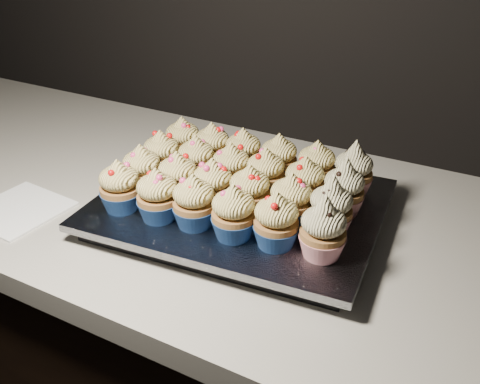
# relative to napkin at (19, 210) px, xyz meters

# --- Properties ---
(cabinet) EXTENTS (2.40, 0.60, 0.86)m
(cabinet) POSITION_rel_napkin_xyz_m (0.25, 0.19, -0.47)
(cabinet) COLOR black
(cabinet) RESTS_ON ground
(worktop) EXTENTS (2.44, 0.64, 0.04)m
(worktop) POSITION_rel_napkin_xyz_m (0.25, 0.19, -0.02)
(worktop) COLOR beige
(worktop) RESTS_ON cabinet
(napkin) EXTENTS (0.15, 0.15, 0.00)m
(napkin) POSITION_rel_napkin_xyz_m (0.00, 0.00, 0.00)
(napkin) COLOR white
(napkin) RESTS_ON worktop
(baking_tray) EXTENTS (0.43, 0.34, 0.02)m
(baking_tray) POSITION_rel_napkin_xyz_m (0.34, 0.15, 0.01)
(baking_tray) COLOR black
(baking_tray) RESTS_ON worktop
(foil_lining) EXTENTS (0.46, 0.38, 0.01)m
(foil_lining) POSITION_rel_napkin_xyz_m (0.34, 0.15, 0.03)
(foil_lining) COLOR silver
(foil_lining) RESTS_ON baking_tray
(cupcake_0) EXTENTS (0.06, 0.06, 0.08)m
(cupcake_0) POSITION_rel_napkin_xyz_m (0.19, 0.04, 0.07)
(cupcake_0) COLOR navy
(cupcake_0) RESTS_ON foil_lining
(cupcake_1) EXTENTS (0.06, 0.06, 0.08)m
(cupcake_1) POSITION_rel_napkin_xyz_m (0.25, 0.05, 0.07)
(cupcake_1) COLOR navy
(cupcake_1) RESTS_ON foil_lining
(cupcake_2) EXTENTS (0.06, 0.06, 0.08)m
(cupcake_2) POSITION_rel_napkin_xyz_m (0.31, 0.06, 0.07)
(cupcake_2) COLOR navy
(cupcake_2) RESTS_ON foil_lining
(cupcake_3) EXTENTS (0.06, 0.06, 0.08)m
(cupcake_3) POSITION_rel_napkin_xyz_m (0.37, 0.06, 0.07)
(cupcake_3) COLOR navy
(cupcake_3) RESTS_ON foil_lining
(cupcake_4) EXTENTS (0.06, 0.06, 0.08)m
(cupcake_4) POSITION_rel_napkin_xyz_m (0.44, 0.07, 0.07)
(cupcake_4) COLOR navy
(cupcake_4) RESTS_ON foil_lining
(cupcake_5) EXTENTS (0.06, 0.06, 0.10)m
(cupcake_5) POSITION_rel_napkin_xyz_m (0.50, 0.08, 0.07)
(cupcake_5) COLOR #B11829
(cupcake_5) RESTS_ON foil_lining
(cupcake_6) EXTENTS (0.06, 0.06, 0.08)m
(cupcake_6) POSITION_rel_napkin_xyz_m (0.18, 0.10, 0.07)
(cupcake_6) COLOR navy
(cupcake_6) RESTS_ON foil_lining
(cupcake_7) EXTENTS (0.06, 0.06, 0.08)m
(cupcake_7) POSITION_rel_napkin_xyz_m (0.25, 0.11, 0.07)
(cupcake_7) COLOR navy
(cupcake_7) RESTS_ON foil_lining
(cupcake_8) EXTENTS (0.06, 0.06, 0.08)m
(cupcake_8) POSITION_rel_napkin_xyz_m (0.31, 0.12, 0.07)
(cupcake_8) COLOR navy
(cupcake_8) RESTS_ON foil_lining
(cupcake_9) EXTENTS (0.06, 0.06, 0.08)m
(cupcake_9) POSITION_rel_napkin_xyz_m (0.37, 0.12, 0.07)
(cupcake_9) COLOR navy
(cupcake_9) RESTS_ON foil_lining
(cupcake_10) EXTENTS (0.06, 0.06, 0.08)m
(cupcake_10) POSITION_rel_napkin_xyz_m (0.43, 0.13, 0.07)
(cupcake_10) COLOR navy
(cupcake_10) RESTS_ON foil_lining
(cupcake_11) EXTENTS (0.06, 0.06, 0.10)m
(cupcake_11) POSITION_rel_napkin_xyz_m (0.49, 0.13, 0.07)
(cupcake_11) COLOR #B11829
(cupcake_11) RESTS_ON foil_lining
(cupcake_12) EXTENTS (0.06, 0.06, 0.08)m
(cupcake_12) POSITION_rel_napkin_xyz_m (0.18, 0.17, 0.07)
(cupcake_12) COLOR navy
(cupcake_12) RESTS_ON foil_lining
(cupcake_13) EXTENTS (0.06, 0.06, 0.08)m
(cupcake_13) POSITION_rel_napkin_xyz_m (0.24, 0.18, 0.07)
(cupcake_13) COLOR navy
(cupcake_13) RESTS_ON foil_lining
(cupcake_14) EXTENTS (0.06, 0.06, 0.08)m
(cupcake_14) POSITION_rel_napkin_xyz_m (0.30, 0.18, 0.07)
(cupcake_14) COLOR navy
(cupcake_14) RESTS_ON foil_lining
(cupcake_15) EXTENTS (0.06, 0.06, 0.08)m
(cupcake_15) POSITION_rel_napkin_xyz_m (0.36, 0.19, 0.07)
(cupcake_15) COLOR navy
(cupcake_15) RESTS_ON foil_lining
(cupcake_16) EXTENTS (0.06, 0.06, 0.08)m
(cupcake_16) POSITION_rel_napkin_xyz_m (0.43, 0.19, 0.07)
(cupcake_16) COLOR navy
(cupcake_16) RESTS_ON foil_lining
(cupcake_17) EXTENTS (0.06, 0.06, 0.10)m
(cupcake_17) POSITION_rel_napkin_xyz_m (0.49, 0.19, 0.07)
(cupcake_17) COLOR #B11829
(cupcake_17) RESTS_ON foil_lining
(cupcake_18) EXTENTS (0.06, 0.06, 0.08)m
(cupcake_18) POSITION_rel_napkin_xyz_m (0.17, 0.23, 0.07)
(cupcake_18) COLOR navy
(cupcake_18) RESTS_ON foil_lining
(cupcake_19) EXTENTS (0.06, 0.06, 0.08)m
(cupcake_19) POSITION_rel_napkin_xyz_m (0.23, 0.24, 0.07)
(cupcake_19) COLOR navy
(cupcake_19) RESTS_ON foil_lining
(cupcake_20) EXTENTS (0.06, 0.06, 0.08)m
(cupcake_20) POSITION_rel_napkin_xyz_m (0.29, 0.24, 0.07)
(cupcake_20) COLOR navy
(cupcake_20) RESTS_ON foil_lining
(cupcake_21) EXTENTS (0.06, 0.06, 0.08)m
(cupcake_21) POSITION_rel_napkin_xyz_m (0.36, 0.25, 0.07)
(cupcake_21) COLOR navy
(cupcake_21) RESTS_ON foil_lining
(cupcake_22) EXTENTS (0.06, 0.06, 0.08)m
(cupcake_22) POSITION_rel_napkin_xyz_m (0.42, 0.25, 0.07)
(cupcake_22) COLOR navy
(cupcake_22) RESTS_ON foil_lining
(cupcake_23) EXTENTS (0.06, 0.06, 0.10)m
(cupcake_23) POSITION_rel_napkin_xyz_m (0.48, 0.26, 0.07)
(cupcake_23) COLOR #B11829
(cupcake_23) RESTS_ON foil_lining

